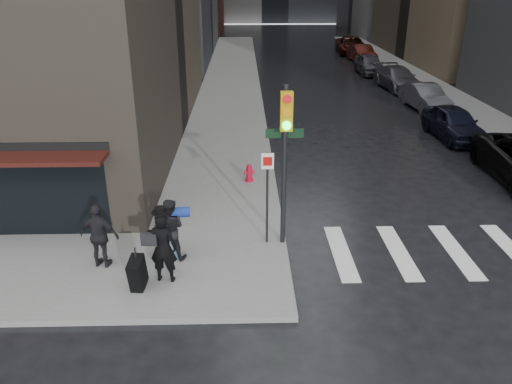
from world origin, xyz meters
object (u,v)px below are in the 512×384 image
parked_car_1 (454,123)px  parked_car_6 (351,45)px  man_overcoat (158,252)px  fire_hydrant (249,174)px  parked_car_4 (369,64)px  man_jeans (169,229)px  man_greycoat (100,236)px  parked_car_2 (425,97)px  traffic_light (284,147)px  parked_car_3 (397,78)px  parked_car_5 (362,54)px

parked_car_1 → parked_car_6: (0.83, 27.67, 0.05)m
man_overcoat → fire_hydrant: size_ratio=3.09×
man_overcoat → parked_car_6: bearing=-101.9°
man_overcoat → parked_car_4: size_ratio=0.46×
man_jeans → parked_car_4: man_jeans is taller
man_jeans → man_greycoat: 1.74m
fire_hydrant → parked_car_2: bearing=47.3°
man_greycoat → traffic_light: bearing=-154.6°
man_overcoat → man_greycoat: 1.75m
man_overcoat → parked_car_4: (11.82, 28.47, -0.25)m
man_jeans → parked_car_2: (12.27, 16.27, -0.29)m
fire_hydrant → parked_car_6: size_ratio=0.11×
parked_car_2 → parked_car_6: parked_car_6 is taller
parked_car_2 → parked_car_6: bearing=83.9°
man_greycoat → parked_car_6: man_greycoat is taller
traffic_light → parked_car_2: traffic_light is taller
man_greycoat → parked_car_4: bearing=-102.9°
parked_car_2 → traffic_light: bearing=-126.1°
traffic_light → parked_car_4: bearing=70.8°
man_jeans → parked_car_3: size_ratio=0.34×
man_jeans → parked_car_1: man_jeans is taller
parked_car_3 → man_overcoat: bearing=-124.3°
fire_hydrant → parked_car_4: size_ratio=0.15×
man_overcoat → parked_car_3: 26.08m
parked_car_2 → parked_car_4: size_ratio=0.97×
fire_hydrant → parked_car_6: parked_car_6 is taller
man_greycoat → parked_car_3: 26.21m
parked_car_2 → parked_car_3: bearing=84.5°
man_greycoat → parked_car_3: man_greycoat is taller
man_jeans → parked_car_4: size_ratio=0.38×
parked_car_4 → fire_hydrant: bearing=-113.6°
traffic_light → man_jeans: bearing=-168.2°
parked_car_3 → parked_car_6: 16.60m
parked_car_3 → parked_car_6: (0.26, 16.60, 0.07)m
traffic_light → parked_car_2: (9.29, 15.59, -2.29)m
parked_car_4 → parked_car_6: size_ratio=0.77×
fire_hydrant → parked_car_5: 29.41m
parked_car_3 → fire_hydrant: bearing=-127.5°
traffic_light → parked_car_5: traffic_light is taller
fire_hydrant → man_overcoat: bearing=-109.4°
man_overcoat → parked_car_2: 21.37m
fire_hydrant → parked_car_1: size_ratio=0.15×
parked_car_2 → parked_car_4: bearing=87.6°
parked_car_4 → man_greycoat: bearing=-116.0°
fire_hydrant → parked_car_3: bearing=58.4°
traffic_light → parked_car_3: 23.20m
parked_car_1 → man_jeans: bearing=-140.1°
parked_car_1 → parked_car_6: bearing=85.7°
fire_hydrant → parked_car_1: (9.57, 5.44, 0.30)m
man_greycoat → parked_car_3: size_ratio=0.35×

